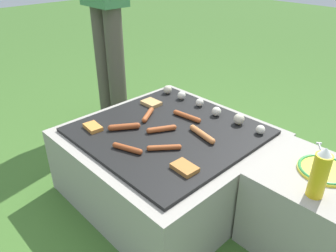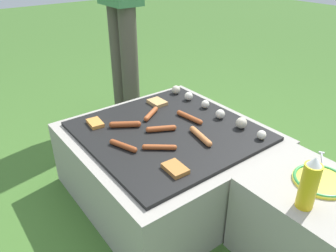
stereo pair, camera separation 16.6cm
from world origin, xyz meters
TOP-DOWN VIEW (x-y plane):
  - ground_plane at (0.00, 0.00)m, footprint 14.00×14.00m
  - grill at (0.00, 0.00)m, footprint 0.92×0.92m
  - side_ledge at (0.70, 0.18)m, footprint 0.46×0.44m
  - sausage_front_left at (0.13, -0.14)m, footprint 0.11×0.13m
  - sausage_mid_left at (-0.15, -0.16)m, footprint 0.11×0.14m
  - sausage_back_center at (-0.18, 0.02)m, footprint 0.10×0.14m
  - sausage_mid_right at (-0.02, 0.16)m, footprint 0.18×0.04m
  - sausage_back_left at (0.17, 0.07)m, footprint 0.18×0.06m
  - sausage_front_center at (0.02, -0.27)m, footprint 0.15×0.07m
  - sausage_back_right at (-0.01, -0.04)m, footprint 0.09×0.14m
  - bread_slice_left at (0.30, -0.19)m, footprint 0.11×0.08m
  - bread_slice_right at (-0.27, -0.27)m, footprint 0.11×0.07m
  - bread_slice_center at (-0.28, 0.14)m, footprint 0.11×0.08m
  - mushroom_row at (-0.00, 0.31)m, footprint 0.73×0.07m
  - plate_colorful at (0.70, 0.23)m, footprint 0.22×0.22m
  - condiment_bottle at (0.74, 0.05)m, footprint 0.06×0.06m
  - fork_utensil at (0.64, 0.35)m, footprint 0.13×0.17m

SIDE VIEW (x-z plane):
  - ground_plane at x=0.00m, z-range 0.00..0.00m
  - grill at x=0.00m, z-range 0.00..0.38m
  - side_ledge at x=0.70m, z-range 0.00..0.39m
  - fork_utensil at x=0.64m, z-range 0.39..0.39m
  - plate_colorful at x=0.70m, z-range 0.39..0.40m
  - bread_slice_left at x=0.30m, z-range 0.39..0.41m
  - bread_slice_right at x=-0.27m, z-range 0.39..0.41m
  - bread_slice_center at x=-0.28m, z-range 0.39..0.41m
  - sausage_front_left at x=0.13m, z-range 0.39..0.41m
  - sausage_front_center at x=0.02m, z-range 0.39..0.41m
  - sausage_mid_right at x=-0.02m, z-range 0.39..0.41m
  - sausage_back_center at x=-0.18m, z-range 0.39..0.41m
  - sausage_back_right at x=-0.01m, z-range 0.39..0.41m
  - sausage_back_left at x=0.17m, z-range 0.39..0.42m
  - sausage_mid_left at x=-0.15m, z-range 0.39..0.42m
  - mushroom_row at x=0.00m, z-range 0.38..0.44m
  - condiment_bottle at x=0.74m, z-range 0.38..0.59m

